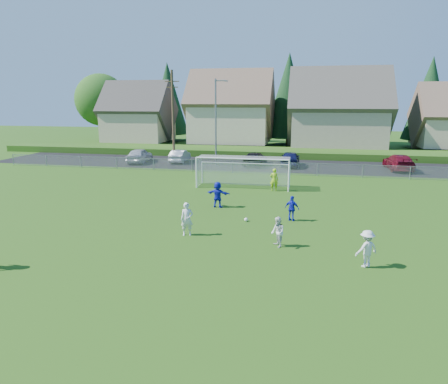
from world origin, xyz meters
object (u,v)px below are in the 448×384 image
at_px(player_blue_a, 292,208).
at_px(goalkeeper, 274,180).
at_px(player_white_b, 278,232).
at_px(player_blue_b, 218,195).
at_px(car_b, 180,156).
at_px(player_white_a, 187,219).
at_px(player_white_c, 367,249).
at_px(car_e, 290,159).
at_px(car_d, 255,159).
at_px(soccer_ball, 246,220).
at_px(car_a, 140,155).
at_px(car_g, 399,162).
at_px(soccer_goal, 244,167).

bearing_deg(player_blue_a, goalkeeper, -59.81).
relative_size(player_white_b, player_blue_b, 0.87).
bearing_deg(car_b, player_white_a, 105.77).
height_order(player_white_c, car_e, player_white_c).
relative_size(player_white_b, car_b, 0.34).
height_order(car_d, car_e, car_e).
distance_m(player_white_c, car_d, 26.87).
bearing_deg(car_d, goalkeeper, 109.63).
height_order(car_b, car_d, car_b).
distance_m(player_white_b, goalkeeper, 12.14).
relative_size(goalkeeper, car_b, 0.41).
height_order(soccer_ball, car_e, car_e).
height_order(player_white_a, player_white_c, player_white_a).
xyz_separation_m(goalkeeper, car_b, (-11.54, 12.49, -0.17)).
bearing_deg(player_blue_b, car_d, -81.37).
bearing_deg(player_white_a, player_blue_a, 16.26).
distance_m(player_white_c, player_blue_b, 11.56).
height_order(player_white_c, car_d, player_white_c).
relative_size(player_white_a, car_a, 0.37).
bearing_deg(goalkeeper, car_d, -79.94).
bearing_deg(player_white_c, player_white_b, -54.52).
height_order(car_e, car_g, car_e).
bearing_deg(car_d, soccer_ball, 101.35).
height_order(player_white_b, soccer_goal, soccer_goal).
distance_m(car_a, car_b, 4.50).
bearing_deg(player_white_c, player_white_a, -47.16).
xyz_separation_m(soccer_ball, goalkeeper, (0.97, 8.32, 0.77)).
bearing_deg(player_blue_b, car_e, -93.19).
xyz_separation_m(car_e, soccer_goal, (-3.30, -11.15, 0.83)).
height_order(player_white_a, player_white_b, player_white_a).
xyz_separation_m(car_d, soccer_goal, (0.42, -10.99, 0.93)).
height_order(goalkeeper, car_a, goalkeeper).
bearing_deg(car_e, car_b, -0.65).
bearing_deg(car_b, player_blue_b, 112.08).
height_order(player_blue_b, car_d, player_blue_b).
bearing_deg(car_e, goalkeeper, 87.39).
bearing_deg(soccer_ball, car_g, 58.21).
bearing_deg(car_a, player_white_c, 125.86).
relative_size(car_b, car_e, 0.92).
height_order(soccer_ball, soccer_goal, soccer_goal).
distance_m(car_a, car_e, 16.68).
bearing_deg(player_white_a, soccer_ball, 29.83).
bearing_deg(player_blue_b, car_a, -43.57).
relative_size(soccer_ball, player_white_c, 0.14).
relative_size(player_white_b, car_d, 0.31).
bearing_deg(player_white_a, car_e, 60.85).
distance_m(player_white_c, car_g, 26.45).
bearing_deg(player_blue_a, player_white_a, 52.97).
bearing_deg(car_d, player_blue_b, 94.79).
relative_size(player_blue_b, car_e, 0.36).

